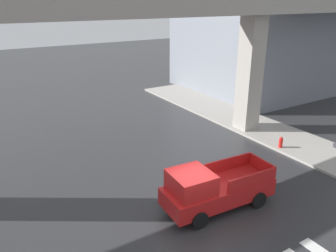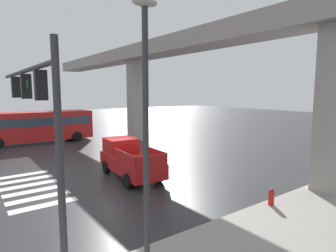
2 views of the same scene
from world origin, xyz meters
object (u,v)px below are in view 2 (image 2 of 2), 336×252
street_lamp_near_corner (146,105)px  fire_hydrant (271,198)px  pickup_truck (129,159)px  traffic_signal_mast (34,103)px  city_bus (33,125)px

street_lamp_near_corner → fire_hydrant: size_ratio=8.52×
fire_hydrant → street_lamp_near_corner: bearing=-86.4°
pickup_truck → traffic_signal_mast: 8.28m
city_bus → traffic_signal_mast: 19.95m
traffic_signal_mast → fire_hydrant: traffic_signal_mast is taller
pickup_truck → street_lamp_near_corner: (8.01, -3.74, 3.57)m
traffic_signal_mast → fire_hydrant: size_ratio=10.22×
city_bus → fire_hydrant: size_ratio=12.80×
city_bus → fire_hydrant: bearing=12.6°
pickup_truck → city_bus: size_ratio=0.48×
pickup_truck → fire_hydrant: bearing=19.3°
street_lamp_near_corner → fire_hydrant: street_lamp_near_corner is taller
pickup_truck → traffic_signal_mast: bearing=-50.8°
traffic_signal_mast → fire_hydrant: bearing=71.2°
city_bus → street_lamp_near_corner: (22.73, -1.40, 2.83)m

